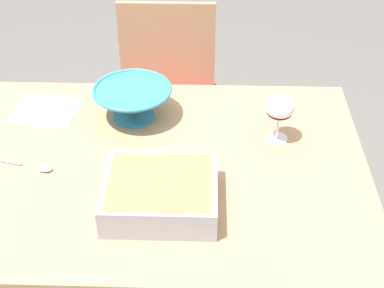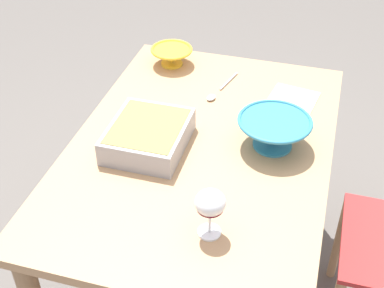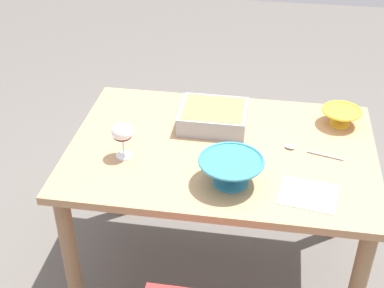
% 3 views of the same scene
% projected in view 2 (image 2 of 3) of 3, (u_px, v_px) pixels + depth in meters
% --- Properties ---
extents(ground_plane, '(8.00, 8.00, 0.00)m').
position_uv_depth(ground_plane, '(199.00, 283.00, 2.27)').
color(ground_plane, '#5B5651').
extents(dining_table, '(1.26, 0.87, 0.75)m').
position_uv_depth(dining_table, '(201.00, 169.00, 1.87)').
color(dining_table, tan).
rests_on(dining_table, ground_plane).
extents(wine_glass, '(0.09, 0.09, 0.15)m').
position_uv_depth(wine_glass, '(210.00, 205.00, 1.42)').
color(wine_glass, white).
rests_on(wine_glass, dining_table).
extents(casserole_dish, '(0.29, 0.25, 0.09)m').
position_uv_depth(casserole_dish, '(148.00, 135.00, 1.77)').
color(casserole_dish, '#99999E').
rests_on(casserole_dish, dining_table).
extents(mixing_bowl, '(0.17, 0.17, 0.08)m').
position_uv_depth(mixing_bowl, '(172.00, 55.00, 2.21)').
color(mixing_bowl, yellow).
rests_on(mixing_bowl, dining_table).
extents(small_bowl, '(0.25, 0.25, 0.11)m').
position_uv_depth(small_bowl, '(274.00, 131.00, 1.76)').
color(small_bowl, teal).
rests_on(small_bowl, dining_table).
extents(serving_spoon, '(0.24, 0.08, 0.01)m').
position_uv_depth(serving_spoon, '(217.00, 92.00, 2.06)').
color(serving_spoon, silver).
rests_on(serving_spoon, dining_table).
extents(napkin, '(0.23, 0.20, 0.00)m').
position_uv_depth(napkin, '(291.00, 101.00, 2.01)').
color(napkin, '#B2CCB7').
rests_on(napkin, dining_table).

